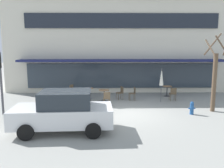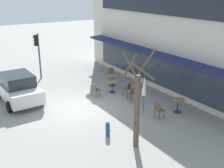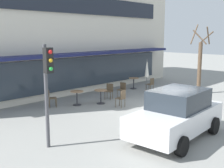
# 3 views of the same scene
# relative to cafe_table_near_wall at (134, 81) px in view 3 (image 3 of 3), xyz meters

# --- Properties ---
(ground_plane) EXTENTS (80.00, 80.00, 0.00)m
(ground_plane) POSITION_rel_cafe_table_near_wall_xyz_m (-3.23, -4.54, -0.52)
(ground_plane) COLOR gray
(building_facade) EXTENTS (18.12, 9.10, 7.61)m
(building_facade) POSITION_rel_cafe_table_near_wall_xyz_m (-3.23, 5.42, 3.29)
(building_facade) COLOR beige
(building_facade) RESTS_ON ground
(cafe_table_near_wall) EXTENTS (0.70, 0.70, 0.76)m
(cafe_table_near_wall) POSITION_rel_cafe_table_near_wall_xyz_m (0.00, 0.00, 0.00)
(cafe_table_near_wall) COLOR #333338
(cafe_table_near_wall) RESTS_ON ground
(cafe_table_streetside) EXTENTS (0.70, 0.70, 0.76)m
(cafe_table_streetside) POSITION_rel_cafe_table_near_wall_xyz_m (-4.54, -1.42, 0.00)
(cafe_table_streetside) COLOR #333338
(cafe_table_streetside) RESTS_ON ground
(cafe_table_by_tree) EXTENTS (0.70, 0.70, 0.76)m
(cafe_table_by_tree) POSITION_rel_cafe_table_near_wall_xyz_m (-5.64, -0.74, 0.00)
(cafe_table_by_tree) COLOR #333338
(cafe_table_by_tree) RESTS_ON ground
(patio_umbrella_green_folded) EXTENTS (0.28, 0.28, 2.20)m
(patio_umbrella_green_folded) POSITION_rel_cafe_table_near_wall_xyz_m (-0.83, -1.72, 1.11)
(patio_umbrella_green_folded) COLOR #4C4C51
(patio_umbrella_green_folded) RESTS_ON ground
(cafe_chair_0) EXTENTS (0.45, 0.45, 0.89)m
(cafe_chair_0) POSITION_rel_cafe_table_near_wall_xyz_m (-4.36, -2.76, 0.01)
(cafe_chair_0) COLOR brown
(cafe_chair_0) RESTS_ON ground
(cafe_chair_1) EXTENTS (0.41, 0.41, 0.89)m
(cafe_chair_1) POSITION_rel_cafe_table_near_wall_xyz_m (0.05, -1.40, 0.01)
(cafe_chair_1) COLOR brown
(cafe_chair_1) RESTS_ON ground
(cafe_chair_2) EXTENTS (0.52, 0.52, 0.89)m
(cafe_chair_2) POSITION_rel_cafe_table_near_wall_xyz_m (-3.42, -0.97, 0.01)
(cafe_chair_2) COLOR brown
(cafe_chair_2) RESTS_ON ground
(cafe_chair_3) EXTENTS (0.54, 0.54, 0.89)m
(cafe_chair_3) POSITION_rel_cafe_table_near_wall_xyz_m (-6.81, -0.08, 0.01)
(cafe_chair_3) COLOR brown
(cafe_chair_3) RESTS_ON ground
(cafe_chair_4) EXTENTS (0.44, 0.44, 0.89)m
(cafe_chair_4) POSITION_rel_cafe_table_near_wall_xyz_m (-2.59, -1.22, 0.01)
(cafe_chair_4) COLOR brown
(cafe_chair_4) RESTS_ON ground
(parked_sedan) EXTENTS (4.29, 2.18, 1.76)m
(parked_sedan) POSITION_rel_cafe_table_near_wall_xyz_m (-6.17, -7.03, 0.36)
(parked_sedan) COLOR silver
(parked_sedan) RESTS_ON ground
(street_tree) EXTENTS (1.17, 1.13, 4.34)m
(street_tree) POSITION_rel_cafe_table_near_wall_xyz_m (1.59, -4.00, 1.40)
(street_tree) COLOR brown
(street_tree) RESTS_ON ground
(traffic_light_pole) EXTENTS (0.26, 0.44, 3.40)m
(traffic_light_pole) POSITION_rel_cafe_table_near_wall_xyz_m (-9.89, -4.52, 1.78)
(traffic_light_pole) COLOR #47474C
(traffic_light_pole) RESTS_ON ground
(fire_hydrant) EXTENTS (0.36, 0.20, 0.71)m
(fire_hydrant) POSITION_rel_cafe_table_near_wall_xyz_m (0.20, -4.60, -0.16)
(fire_hydrant) COLOR #1E4C8C
(fire_hydrant) RESTS_ON ground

